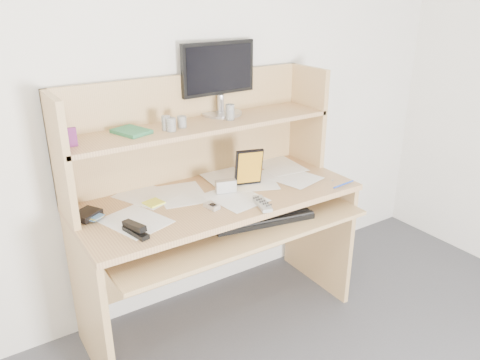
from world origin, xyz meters
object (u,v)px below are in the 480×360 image
keyboard (261,217)px  desk (210,199)px  game_case (249,167)px  monitor (219,76)px  tv_remote (262,204)px

keyboard → desk: bearing=128.5°
game_case → monitor: (-0.01, 0.26, 0.42)m
desk → tv_remote: (0.11, -0.31, 0.07)m
keyboard → monitor: 0.76m
keyboard → game_case: 0.27m
tv_remote → monitor: bearing=99.8°
tv_remote → game_case: (0.08, 0.24, 0.09)m
keyboard → game_case: size_ratio=2.66×
desk → tv_remote: size_ratio=8.37×
keyboard → tv_remote: size_ratio=3.15×
desk → keyboard: size_ratio=2.66×
game_case → tv_remote: bearing=-92.9°
desk → game_case: bearing=-22.0°
desk → game_case: desk is taller
desk → keyboard: bearing=-62.4°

